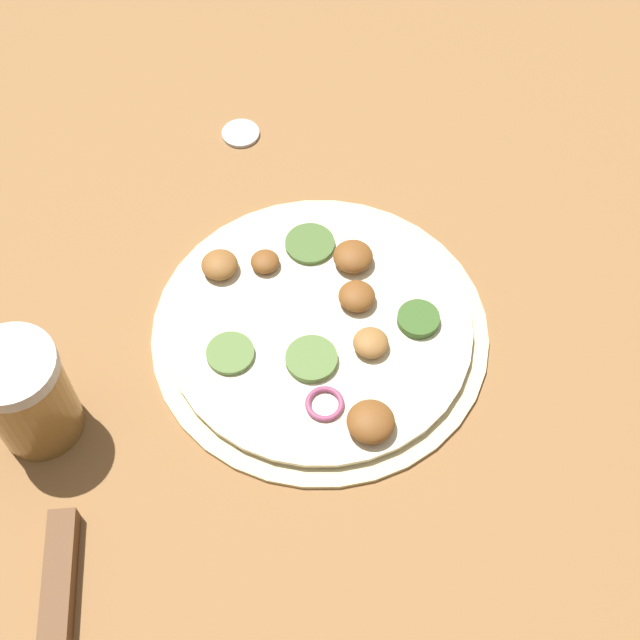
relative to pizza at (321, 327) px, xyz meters
name	(u,v)px	position (x,y,z in m)	size (l,w,h in m)	color
ground_plane	(320,332)	(0.00, 0.00, -0.01)	(3.00, 3.00, 0.00)	olive
pizza	(321,327)	(0.00, 0.00, 0.00)	(0.28, 0.28, 0.03)	beige
spice_jar	(27,395)	(0.11, 0.20, 0.04)	(0.07, 0.07, 0.10)	olive
loose_cap	(241,132)	(0.20, -0.13, 0.00)	(0.04, 0.04, 0.01)	#B2B2B7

